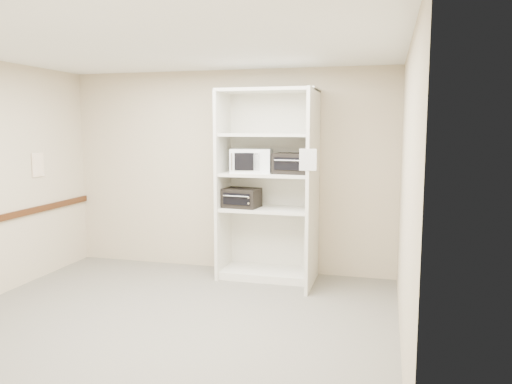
% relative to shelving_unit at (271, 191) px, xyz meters
% --- Properties ---
extents(floor, '(4.50, 4.00, 0.01)m').
position_rel_shelving_unit_xyz_m(floor, '(-0.67, -1.70, -1.13)').
color(floor, '#69675C').
rests_on(floor, ground).
extents(ceiling, '(4.50, 4.00, 0.01)m').
position_rel_shelving_unit_xyz_m(ceiling, '(-0.67, -1.70, 1.57)').
color(ceiling, white).
extents(wall_back, '(4.50, 0.02, 2.70)m').
position_rel_shelving_unit_xyz_m(wall_back, '(-0.67, 0.30, 0.22)').
color(wall_back, tan).
rests_on(wall_back, ground).
extents(wall_front, '(4.50, 0.02, 2.70)m').
position_rel_shelving_unit_xyz_m(wall_front, '(-0.67, -3.70, 0.22)').
color(wall_front, tan).
rests_on(wall_front, ground).
extents(wall_right, '(0.02, 4.00, 2.70)m').
position_rel_shelving_unit_xyz_m(wall_right, '(1.58, -1.70, 0.22)').
color(wall_right, tan).
rests_on(wall_right, ground).
extents(shelving_unit, '(1.24, 0.92, 2.42)m').
position_rel_shelving_unit_xyz_m(shelving_unit, '(0.00, 0.00, 0.00)').
color(shelving_unit, silver).
rests_on(shelving_unit, floor).
extents(microwave, '(0.55, 0.45, 0.30)m').
position_rel_shelving_unit_xyz_m(microwave, '(-0.26, -0.02, 0.39)').
color(microwave, white).
rests_on(microwave, shelving_unit).
extents(toaster_oven_upper, '(0.48, 0.39, 0.26)m').
position_rel_shelving_unit_xyz_m(toaster_oven_upper, '(0.28, -0.05, 0.37)').
color(toaster_oven_upper, black).
rests_on(toaster_oven_upper, shelving_unit).
extents(toaster_oven_lower, '(0.48, 0.38, 0.25)m').
position_rel_shelving_unit_xyz_m(toaster_oven_lower, '(-0.38, -0.06, -0.09)').
color(toaster_oven_lower, black).
rests_on(toaster_oven_lower, shelving_unit).
extents(paper_sign, '(0.19, 0.02, 0.24)m').
position_rel_shelving_unit_xyz_m(paper_sign, '(0.56, -0.63, 0.45)').
color(paper_sign, white).
rests_on(paper_sign, shelving_unit).
extents(wall_poster, '(0.01, 0.22, 0.31)m').
position_rel_shelving_unit_xyz_m(wall_poster, '(-2.90, -0.71, 0.34)').
color(wall_poster, white).
rests_on(wall_poster, wall_left).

